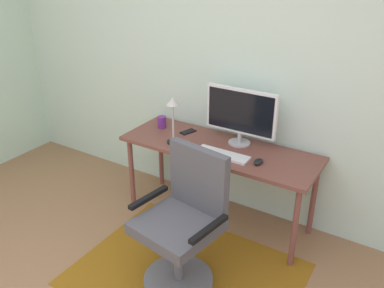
{
  "coord_description": "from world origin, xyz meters",
  "views": [
    {
      "loc": [
        1.34,
        -0.78,
        2.15
      ],
      "look_at": [
        -0.14,
        1.6,
        0.8
      ],
      "focal_mm": 38.01,
      "sensor_mm": 36.0,
      "label": 1
    }
  ],
  "objects": [
    {
      "name": "computer_mouse",
      "position": [
        0.34,
        1.75,
        0.72
      ],
      "size": [
        0.06,
        0.1,
        0.03
      ],
      "primitive_type": "ellipsoid",
      "color": "black",
      "rests_on": "desk"
    },
    {
      "name": "coffee_cup",
      "position": [
        -0.66,
        1.92,
        0.75
      ],
      "size": [
        0.08,
        0.08,
        0.1
      ],
      "primitive_type": "cylinder",
      "color": "#66287F",
      "rests_on": "desk"
    },
    {
      "name": "cell_phone",
      "position": [
        -0.41,
        1.96,
        0.71
      ],
      "size": [
        0.11,
        0.15,
        0.01
      ],
      "primitive_type": "cube",
      "rotation": [
        0.0,
        0.0,
        -0.31
      ],
      "color": "black",
      "rests_on": "desk"
    },
    {
      "name": "wall_back",
      "position": [
        0.0,
        2.2,
        1.3
      ],
      "size": [
        6.0,
        0.1,
        2.6
      ],
      "primitive_type": "cube",
      "color": "silver",
      "rests_on": "ground"
    },
    {
      "name": "keyboard",
      "position": [
        0.06,
        1.73,
        0.71
      ],
      "size": [
        0.43,
        0.13,
        0.02
      ],
      "primitive_type": "cube",
      "color": "white",
      "rests_on": "desk"
    },
    {
      "name": "desk_lamp",
      "position": [
        -0.4,
        1.72,
        0.98
      ],
      "size": [
        0.11,
        0.11,
        0.39
      ],
      "color": "black",
      "rests_on": "desk"
    },
    {
      "name": "desk",
      "position": [
        -0.04,
        1.85,
        0.63
      ],
      "size": [
        1.63,
        0.57,
        0.7
      ],
      "color": "brown",
      "rests_on": "ground"
    },
    {
      "name": "monitor",
      "position": [
        0.07,
        1.99,
        0.97
      ],
      "size": [
        0.6,
        0.18,
        0.47
      ],
      "color": "#B2B2B7",
      "rests_on": "desk"
    },
    {
      "name": "area_rug",
      "position": [
        0.1,
        1.12,
        0.0
      ],
      "size": [
        1.56,
        1.2,
        0.01
      ],
      "primitive_type": "cube",
      "color": "#8B5813",
      "rests_on": "ground"
    },
    {
      "name": "office_chair",
      "position": [
        0.11,
        1.08,
        0.44
      ],
      "size": [
        0.62,
        0.56,
        0.99
      ],
      "rotation": [
        0.0,
        0.0,
        -0.16
      ],
      "color": "slate",
      "rests_on": "ground"
    }
  ]
}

